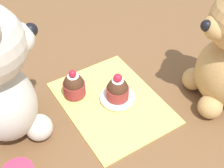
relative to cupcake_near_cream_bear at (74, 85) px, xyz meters
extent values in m
plane|color=brown|center=(-0.06, -0.06, -0.03)|extent=(4.00, 4.00, 0.00)
cube|color=#E0D166|center=(-0.06, -0.06, -0.03)|extent=(0.25, 0.19, 0.01)
ellipsoid|color=beige|center=(-0.02, 0.15, 0.05)|extent=(0.13, 0.12, 0.15)
ellipsoid|color=beige|center=(-0.02, 0.09, 0.17)|extent=(0.06, 0.06, 0.05)
sphere|color=black|center=(-0.02, 0.07, 0.17)|extent=(0.02, 0.02, 0.02)
sphere|color=beige|center=(-0.06, 0.11, 0.00)|extent=(0.05, 0.05, 0.05)
sphere|color=beige|center=(0.03, 0.10, 0.00)|extent=(0.05, 0.05, 0.05)
ellipsoid|color=tan|center=(-0.15, -0.21, 0.16)|extent=(0.07, 0.07, 0.04)
sphere|color=black|center=(-0.15, -0.19, 0.16)|extent=(0.02, 0.02, 0.02)
sphere|color=tan|center=(-0.12, -0.23, -0.01)|extent=(0.05, 0.05, 0.05)
sphere|color=tan|center=(-0.20, -0.21, -0.01)|extent=(0.05, 0.05, 0.05)
cylinder|color=#993333|center=(0.00, 0.00, -0.01)|extent=(0.05, 0.05, 0.03)
sphere|color=#472819|center=(0.00, 0.00, 0.01)|extent=(0.04, 0.04, 0.04)
cylinder|color=white|center=(0.00, 0.00, 0.03)|extent=(0.02, 0.02, 0.00)
sphere|color=red|center=(0.00, 0.00, 0.03)|extent=(0.02, 0.02, 0.02)
cylinder|color=white|center=(-0.06, -0.07, -0.02)|extent=(0.07, 0.07, 0.01)
cylinder|color=#993333|center=(-0.06, -0.07, -0.01)|extent=(0.05, 0.05, 0.03)
sphere|color=#472819|center=(-0.06, -0.07, 0.01)|extent=(0.04, 0.04, 0.04)
cylinder|color=white|center=(-0.06, -0.07, 0.03)|extent=(0.02, 0.02, 0.00)
sphere|color=red|center=(-0.06, -0.07, 0.04)|extent=(0.02, 0.02, 0.02)
camera|label=1|loc=(-0.44, 0.18, 0.46)|focal=50.00mm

